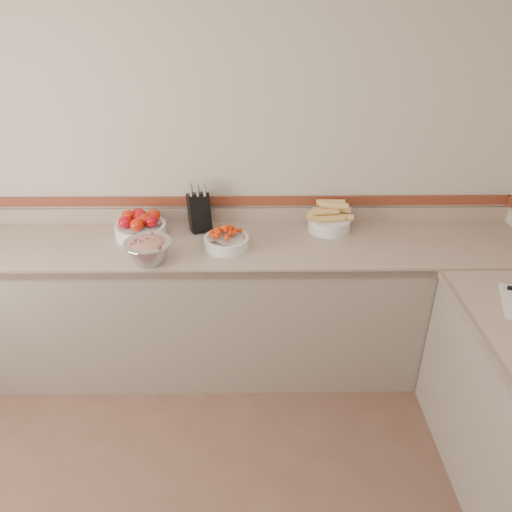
{
  "coord_description": "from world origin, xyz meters",
  "views": [
    {
      "loc": [
        0.32,
        -0.98,
        2.3
      ],
      "look_at": [
        0.35,
        1.35,
        1.0
      ],
      "focal_mm": 35.0,
      "sensor_mm": 36.0,
      "label": 1
    }
  ],
  "objects_px": {
    "cherry_tomato_bowl": "(226,240)",
    "rhubarb_bowl": "(149,249)",
    "knife_block": "(199,211)",
    "corn_bowl": "(329,220)",
    "tomato_bowl": "(140,226)"
  },
  "relations": [
    {
      "from": "tomato_bowl",
      "to": "cherry_tomato_bowl",
      "type": "distance_m",
      "value": 0.55
    },
    {
      "from": "corn_bowl",
      "to": "rhubarb_bowl",
      "type": "height_order",
      "value": "corn_bowl"
    },
    {
      "from": "tomato_bowl",
      "to": "corn_bowl",
      "type": "relative_size",
      "value": 1.07
    },
    {
      "from": "rhubarb_bowl",
      "to": "knife_block",
      "type": "bearing_deg",
      "value": 59.2
    },
    {
      "from": "knife_block",
      "to": "tomato_bowl",
      "type": "bearing_deg",
      "value": -164.6
    },
    {
      "from": "corn_bowl",
      "to": "rhubarb_bowl",
      "type": "bearing_deg",
      "value": -159.57
    },
    {
      "from": "cherry_tomato_bowl",
      "to": "rhubarb_bowl",
      "type": "bearing_deg",
      "value": -158.78
    },
    {
      "from": "rhubarb_bowl",
      "to": "corn_bowl",
      "type": "bearing_deg",
      "value": 20.43
    },
    {
      "from": "tomato_bowl",
      "to": "rhubarb_bowl",
      "type": "bearing_deg",
      "value": -71.41
    },
    {
      "from": "cherry_tomato_bowl",
      "to": "rhubarb_bowl",
      "type": "distance_m",
      "value": 0.46
    },
    {
      "from": "knife_block",
      "to": "cherry_tomato_bowl",
      "type": "height_order",
      "value": "knife_block"
    },
    {
      "from": "knife_block",
      "to": "corn_bowl",
      "type": "height_order",
      "value": "knife_block"
    },
    {
      "from": "tomato_bowl",
      "to": "rhubarb_bowl",
      "type": "height_order",
      "value": "same"
    },
    {
      "from": "tomato_bowl",
      "to": "knife_block",
      "type": "bearing_deg",
      "value": 15.4
    },
    {
      "from": "corn_bowl",
      "to": "rhubarb_bowl",
      "type": "xyz_separation_m",
      "value": [
        -1.07,
        -0.4,
        0.01
      ]
    }
  ]
}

